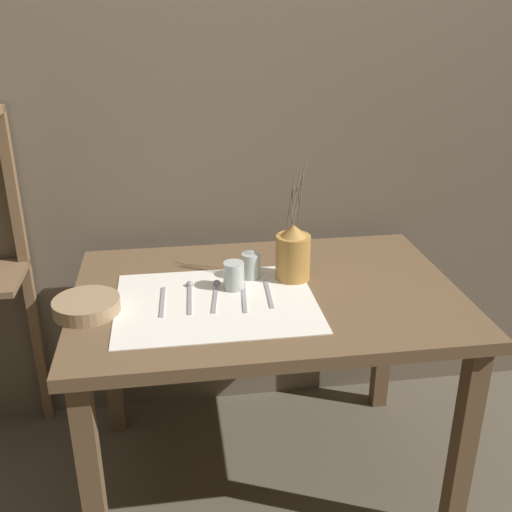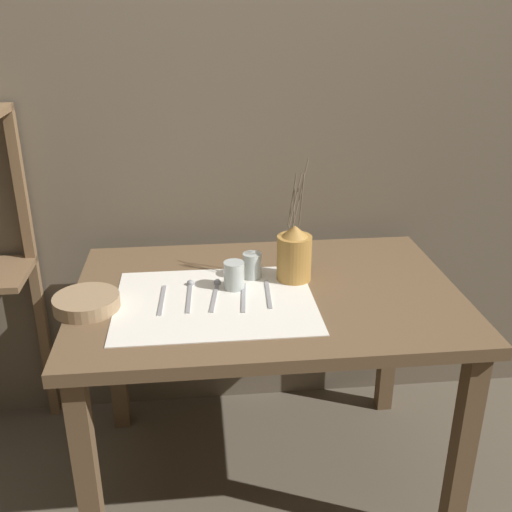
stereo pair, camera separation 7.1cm
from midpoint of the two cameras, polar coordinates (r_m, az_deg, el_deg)
ground_plane at (r=2.34m, az=1.83°, el=-20.07°), size 12.00×12.00×0.00m
stone_wall_back at (r=2.26m, az=0.41°, el=12.83°), size 7.00×0.06×2.40m
wooden_table at (r=1.95m, az=2.08°, el=-5.83°), size 1.22×0.82×0.76m
linen_cloth at (r=1.84m, az=-2.80°, el=-4.36°), size 0.61×0.47×0.00m
pitcher_with_flowers at (r=1.95m, az=4.70°, el=0.13°), size 0.11×0.11×0.40m
wooden_bowl at (r=1.85m, az=-14.78°, el=-4.32°), size 0.20×0.20×0.04m
glass_tumbler_near at (r=1.90m, az=-1.04°, el=-1.85°), size 0.07×0.07×0.09m
glass_tumbler_far at (r=1.97m, az=0.66°, el=-0.91°), size 0.06×0.06×0.08m
knife_center at (r=1.85m, az=-7.86°, el=-4.17°), size 0.02×0.20×0.00m
spoon_outer at (r=1.91m, az=-5.25°, el=-3.16°), size 0.03×0.21×0.02m
spoon_inner at (r=1.91m, az=-2.74°, el=-3.10°), size 0.04×0.21×0.02m
fork_inner at (r=1.85m, az=-0.09°, el=-3.96°), size 0.03×0.20×0.00m
fork_outer at (r=1.88m, az=2.25°, el=-3.61°), size 0.02×0.20×0.00m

